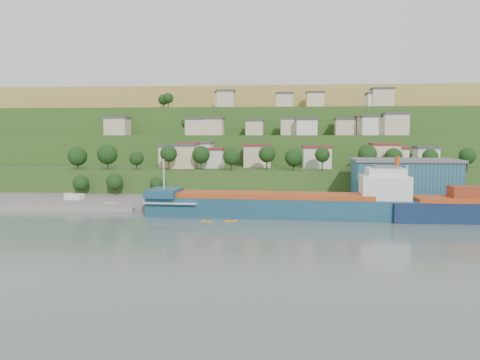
# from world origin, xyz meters

# --- Properties ---
(ground) EXTENTS (500.00, 500.00, 0.00)m
(ground) POSITION_xyz_m (0.00, 0.00, 0.00)
(ground) COLOR #495955
(ground) RESTS_ON ground
(quay) EXTENTS (220.00, 26.00, 4.00)m
(quay) POSITION_xyz_m (20.00, 28.00, 0.00)
(quay) COLOR slate
(quay) RESTS_ON ground
(pebble_beach) EXTENTS (40.00, 18.00, 2.40)m
(pebble_beach) POSITION_xyz_m (-55.00, 22.00, 0.00)
(pebble_beach) COLOR slate
(pebble_beach) RESTS_ON ground
(hillside) EXTENTS (360.00, 210.50, 96.00)m
(hillside) POSITION_xyz_m (0.02, 168.67, 0.08)
(hillside) COLOR #284719
(hillside) RESTS_ON ground
(cargo_ship_near) EXTENTS (72.41, 14.86, 18.49)m
(cargo_ship_near) POSITION_xyz_m (9.17, 10.34, 2.95)
(cargo_ship_near) COLOR #153F4F
(cargo_ship_near) RESTS_ON ground
(warehouse) EXTENTS (31.64, 20.06, 12.80)m
(warehouse) POSITION_xyz_m (44.68, 31.00, 8.43)
(warehouse) COLOR #1C4856
(warehouse) RESTS_ON quay
(caravan) EXTENTS (6.19, 3.62, 2.71)m
(caravan) POSITION_xyz_m (-56.92, 23.55, 2.55)
(caravan) COLOR silver
(caravan) RESTS_ON pebble_beach
(dinghy) EXTENTS (4.54, 2.69, 0.85)m
(dinghy) POSITION_xyz_m (-43.18, 17.67, 1.63)
(dinghy) COLOR silver
(dinghy) RESTS_ON pebble_beach
(kayak_orange) EXTENTS (3.32, 1.12, 0.82)m
(kayak_orange) POSITION_xyz_m (-5.56, 2.03, 0.24)
(kayak_orange) COLOR orange
(kayak_orange) RESTS_ON ground
(kayak_yellow) EXTENTS (3.01, 1.17, 0.74)m
(kayak_yellow) POSITION_xyz_m (-11.62, 0.96, 0.22)
(kayak_yellow) COLOR orange
(kayak_yellow) RESTS_ON ground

